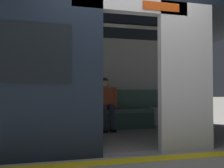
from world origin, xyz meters
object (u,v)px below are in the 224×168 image
object	(u,v)px
train_car	(107,57)
person_seated	(105,100)
book	(119,108)
grab_pole_door	(99,78)
bench_seat	(98,114)
handbag	(89,105)

from	to	relation	value
train_car	person_seated	world-z (taller)	train_car
train_car	book	size ratio (longest dim) A/B	29.09
train_car	person_seated	distance (m)	1.36
person_seated	grab_pole_door	world-z (taller)	grab_pole_door
bench_seat	book	bearing A→B (deg)	-176.94
train_car	bench_seat	distance (m)	1.60
grab_pole_door	handbag	bearing A→B (deg)	-95.14
book	train_car	bearing A→B (deg)	69.40
handbag	grab_pole_door	xyz separation A→B (m)	(0.17, 1.93, 0.53)
bench_seat	train_car	bearing A→B (deg)	87.55
bench_seat	handbag	size ratio (longest dim) A/B	10.22
handbag	book	bearing A→B (deg)	176.58
bench_seat	handbag	bearing A→B (deg)	-20.14
bench_seat	person_seated	world-z (taller)	person_seated
bench_seat	grab_pole_door	xyz separation A→B (m)	(0.36, 1.86, 0.72)
book	grab_pole_door	distance (m)	2.16
bench_seat	person_seated	bearing A→B (deg)	162.89
book	handbag	bearing A→B (deg)	2.43
bench_seat	person_seated	size ratio (longest dim) A/B	2.23
grab_pole_door	bench_seat	bearing A→B (deg)	-101.02
bench_seat	handbag	world-z (taller)	handbag
bench_seat	handbag	distance (m)	0.28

